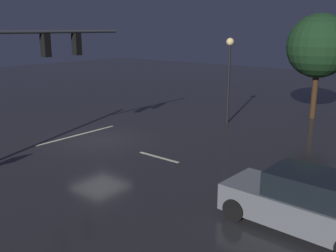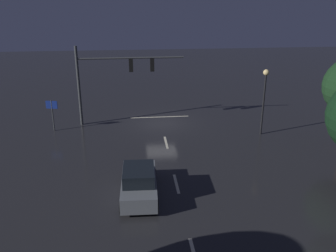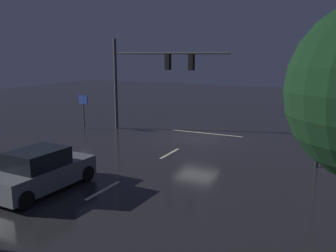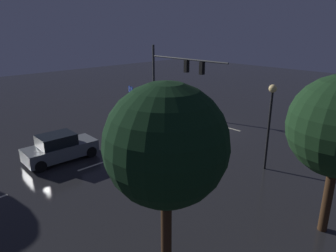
{
  "view_description": "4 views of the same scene",
  "coord_description": "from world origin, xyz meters",
  "views": [
    {
      "loc": [
        12.03,
        14.4,
        5.48
      ],
      "look_at": [
        -0.34,
        4.24,
        1.39
      ],
      "focal_mm": 40.93,
      "sensor_mm": 36.0,
      "label": 1
    },
    {
      "loc": [
        2.33,
        28.11,
        10.26
      ],
      "look_at": [
        0.01,
        5.49,
        1.81
      ],
      "focal_mm": 39.19,
      "sensor_mm": 36.0,
      "label": 2
    },
    {
      "loc": [
        -8.27,
        21.01,
        5.28
      ],
      "look_at": [
        0.27,
        3.67,
        1.43
      ],
      "focal_mm": 38.76,
      "sensor_mm": 36.0,
      "label": 3
    },
    {
      "loc": [
        -15.27,
        18.56,
        7.97
      ],
      "look_at": [
        -0.22,
        4.09,
        1.19
      ],
      "focal_mm": 33.19,
      "sensor_mm": 36.0,
      "label": 4
    }
  ],
  "objects": [
    {
      "name": "ground_plane",
      "position": [
        0.0,
        0.0,
        0.0
      ],
      "size": [
        80.0,
        80.0,
        0.0
      ],
      "primitive_type": "plane",
      "color": "#232326"
    },
    {
      "name": "lane_dash_far",
      "position": [
        0.0,
        4.0,
        0.0
      ],
      "size": [
        0.16,
        2.2,
        0.01
      ],
      "primitive_type": "cube",
      "rotation": [
        0.0,
        0.0,
        1.57
      ],
      "color": "beige",
      "rests_on": "ground_plane"
    },
    {
      "name": "stop_bar",
      "position": [
        0.0,
        -1.66,
        0.0
      ],
      "size": [
        5.0,
        0.16,
        0.01
      ],
      "primitive_type": "cube",
      "color": "beige",
      "rests_on": "ground_plane"
    },
    {
      "name": "street_lamp_left_kerb",
      "position": [
        -7.3,
        3.08,
        3.48
      ],
      "size": [
        0.44,
        0.44,
        4.96
      ],
      "color": "black",
      "rests_on": "ground_plane"
    },
    {
      "name": "traffic_signal_assembly",
      "position": [
        3.69,
        -0.47,
        4.23
      ],
      "size": [
        8.37,
        0.47,
        6.32
      ],
      "color": "#383A3D",
      "rests_on": "ground_plane"
    },
    {
      "name": "lane_dash_mid",
      "position": [
        0.0,
        10.0,
        0.0
      ],
      "size": [
        0.16,
        2.2,
        0.01
      ],
      "primitive_type": "cube",
      "rotation": [
        0.0,
        0.0,
        1.57
      ],
      "color": "beige",
      "rests_on": "ground_plane"
    },
    {
      "name": "car_approaching",
      "position": [
        2.12,
        11.09,
        0.8
      ],
      "size": [
        2.03,
        4.42,
        1.7
      ],
      "color": "slate",
      "rests_on": "ground_plane"
    },
    {
      "name": "route_sign",
      "position": [
        8.41,
        0.76,
        1.77
      ],
      "size": [
        0.89,
        0.25,
        2.45
      ],
      "color": "#383A3D",
      "rests_on": "ground_plane"
    }
  ]
}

